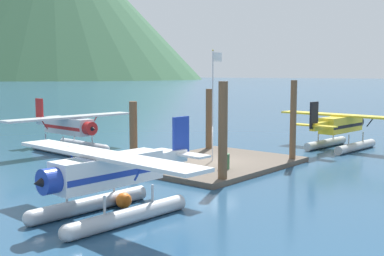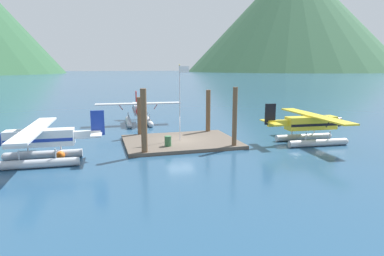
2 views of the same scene
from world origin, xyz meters
The scene contains 13 objects.
ground_plane centered at (0.00, 0.00, 0.00)m, with size 1200.00×1200.00×0.00m, color navy.
dock_platform centered at (0.00, 0.00, 0.15)m, with size 10.38×7.86×0.30m, color brown.
piling_near_left centered at (-3.86, -3.51, 2.71)m, with size 0.49×0.49×5.42m, color brown.
piling_near_right centered at (4.01, -3.35, 2.70)m, with size 0.41×0.41×5.40m, color brown.
piling_far_left centered at (-3.29, 3.91, 2.04)m, with size 0.50×0.50×4.09m, color brown.
piling_far_right centered at (3.91, 3.50, 2.35)m, with size 0.48×0.48×4.71m, color brown.
flagpole centered at (0.09, 0.13, 4.59)m, with size 0.95×0.10×7.01m.
fuel_drum centered at (-1.62, -2.00, 0.74)m, with size 0.62×0.62×0.88m.
mooring_buoy centered at (-10.31, -2.96, 0.34)m, with size 0.69×0.69×0.69m, color orange.
mountain_ridge_west_peak centered at (287.77, 439.90, 84.78)m, with size 323.56×323.56×169.56m.
seaplane_silver_bow_left centered at (-2.47, 11.83, 1.58)m, with size 10.46×7.98×3.84m.
seaplane_yellow_stbd_aft centered at (11.77, -3.33, 1.58)m, with size 7.97×10.47×3.84m.
seaplane_white_port_aft centered at (-11.59, -3.52, 1.58)m, with size 7.98×10.45×3.84m.
Camera 1 is at (-24.01, -18.35, 5.79)m, focal length 45.17 mm.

